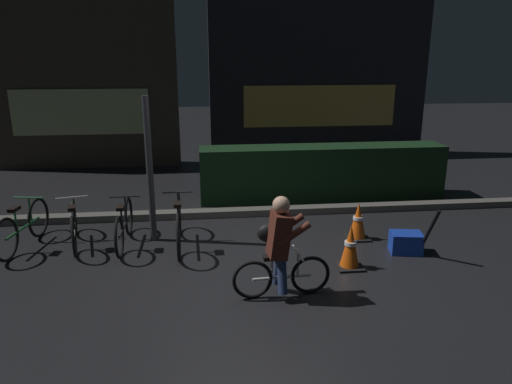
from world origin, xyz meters
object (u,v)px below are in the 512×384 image
(parked_bike_center_left, at_px, (124,225))
(parked_bike_leftmost, at_px, (23,227))
(parked_bike_left_mid, at_px, (74,225))
(traffic_cone_far, at_px, (358,221))
(blue_crate, at_px, (406,243))
(parked_bike_center_right, at_px, (179,224))
(traffic_cone_near, at_px, (350,247))
(street_post, at_px, (150,171))
(cyclist, at_px, (280,246))
(closed_umbrella, at_px, (428,233))

(parked_bike_center_left, bearing_deg, parked_bike_leftmost, 87.60)
(parked_bike_left_mid, bearing_deg, parked_bike_center_left, -109.71)
(traffic_cone_far, xyz_separation_m, blue_crate, (0.53, -0.59, -0.14))
(parked_bike_leftmost, xyz_separation_m, traffic_cone_far, (5.03, -0.21, -0.04))
(parked_bike_center_right, relative_size, traffic_cone_near, 2.75)
(parked_bike_leftmost, relative_size, parked_bike_center_right, 0.91)
(street_post, bearing_deg, blue_crate, -13.74)
(parked_bike_center_right, distance_m, blue_crate, 3.33)
(parked_bike_left_mid, relative_size, parked_bike_center_right, 0.87)
(parked_bike_center_left, distance_m, traffic_cone_far, 3.56)
(parked_bike_center_left, distance_m, cyclist, 2.74)
(traffic_cone_far, height_order, closed_umbrella, closed_umbrella)
(traffic_cone_near, bearing_deg, cyclist, -148.72)
(closed_umbrella, bearing_deg, traffic_cone_near, -92.21)
(street_post, height_order, parked_bike_center_left, street_post)
(traffic_cone_far, distance_m, closed_umbrella, 1.12)
(traffic_cone_near, xyz_separation_m, blue_crate, (0.96, 0.40, -0.15))
(traffic_cone_near, bearing_deg, blue_crate, 22.60)
(cyclist, bearing_deg, blue_crate, 23.49)
(street_post, distance_m, parked_bike_center_right, 0.91)
(closed_umbrella, bearing_deg, cyclist, -79.84)
(traffic_cone_near, bearing_deg, closed_umbrella, 7.39)
(street_post, xyz_separation_m, parked_bike_center_left, (-0.41, -0.16, -0.78))
(parked_bike_center_left, bearing_deg, closed_umbrella, -102.75)
(closed_umbrella, bearing_deg, parked_bike_left_mid, -111.62)
(parked_bike_left_mid, xyz_separation_m, parked_bike_center_right, (1.56, -0.22, 0.03))
(cyclist, bearing_deg, traffic_cone_far, 43.77)
(parked_bike_center_left, relative_size, closed_umbrella, 1.79)
(parked_bike_center_left, xyz_separation_m, traffic_cone_far, (3.56, -0.14, -0.03))
(closed_umbrella, bearing_deg, traffic_cone_far, -148.93)
(blue_crate, bearing_deg, parked_bike_center_left, 169.79)
(parked_bike_center_left, height_order, parked_bike_center_right, parked_bike_center_right)
(traffic_cone_near, distance_m, traffic_cone_far, 1.08)
(traffic_cone_near, relative_size, closed_umbrella, 0.72)
(parked_bike_center_right, height_order, traffic_cone_far, parked_bike_center_right)
(traffic_cone_far, bearing_deg, traffic_cone_near, -113.45)
(parked_bike_leftmost, height_order, blue_crate, parked_bike_leftmost)
(street_post, height_order, closed_umbrella, street_post)
(parked_bike_leftmost, bearing_deg, parked_bike_center_right, -85.87)
(blue_crate, bearing_deg, closed_umbrella, -51.91)
(cyclist, distance_m, closed_umbrella, 2.38)
(parked_bike_center_right, relative_size, closed_umbrella, 1.99)
(traffic_cone_far, relative_size, blue_crate, 1.35)
(parked_bike_center_right, height_order, traffic_cone_near, parked_bike_center_right)
(parked_bike_center_left, height_order, blue_crate, parked_bike_center_left)
(parked_bike_leftmost, height_order, parked_bike_left_mid, parked_bike_leftmost)
(parked_bike_left_mid, height_order, parked_bike_center_left, parked_bike_center_left)
(blue_crate, relative_size, cyclist, 0.35)
(parked_bike_center_left, height_order, traffic_cone_far, parked_bike_center_left)
(traffic_cone_near, bearing_deg, parked_bike_center_right, 156.67)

